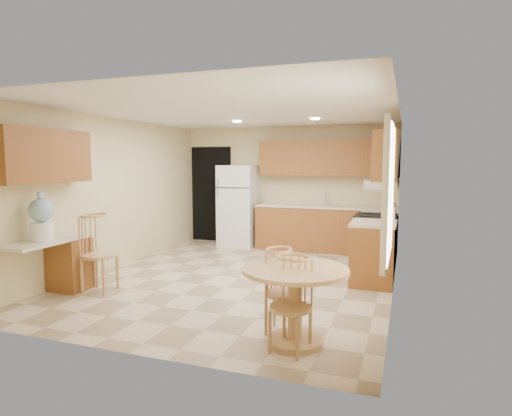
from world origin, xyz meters
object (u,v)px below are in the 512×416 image
(stove, at_px, (375,242))
(dining_table, at_px, (295,294))
(water_crock, at_px, (42,218))
(refrigerator, at_px, (239,206))
(chair_table_a, at_px, (281,284))
(chair_desk, at_px, (94,247))
(chair_table_b, at_px, (288,298))

(stove, xyz_separation_m, dining_table, (-0.52, -3.21, 0.03))
(water_crock, bearing_deg, stove, 36.84)
(refrigerator, xyz_separation_m, dining_table, (2.35, -4.43, -0.35))
(chair_table_a, bearing_deg, water_crock, -90.55)
(refrigerator, relative_size, chair_desk, 1.61)
(refrigerator, height_order, chair_table_b, refrigerator)
(chair_table_a, relative_size, water_crock, 1.38)
(stove, relative_size, chair_desk, 1.04)
(chair_table_a, bearing_deg, dining_table, 50.64)
(chair_table_a, relative_size, chair_table_b, 0.98)
(dining_table, xyz_separation_m, chair_table_a, (-0.19, 0.17, 0.03))
(stove, distance_m, chair_desk, 4.30)
(dining_table, xyz_separation_m, chair_desk, (-2.95, 0.68, 0.14))
(stove, bearing_deg, chair_desk, -143.92)
(dining_table, distance_m, chair_table_b, 0.26)
(stove, relative_size, dining_table, 1.06)
(refrigerator, relative_size, chair_table_a, 1.95)
(refrigerator, relative_size, dining_table, 1.65)
(refrigerator, bearing_deg, water_crock, -104.16)
(dining_table, distance_m, chair_desk, 3.03)
(chair_table_b, height_order, water_crock, water_crock)
(refrigerator, distance_m, chair_desk, 3.81)
(refrigerator, relative_size, stove, 1.56)
(refrigerator, height_order, chair_table_a, refrigerator)
(chair_table_a, bearing_deg, chair_table_b, 25.86)
(dining_table, distance_m, water_crock, 3.46)
(dining_table, height_order, chair_table_a, chair_table_a)
(stove, distance_m, dining_table, 3.25)
(chair_desk, bearing_deg, refrigerator, 165.42)
(stove, xyz_separation_m, chair_desk, (-3.47, -2.53, 0.17))
(chair_desk, bearing_deg, chair_table_a, 74.05)
(refrigerator, distance_m, water_crock, 4.30)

